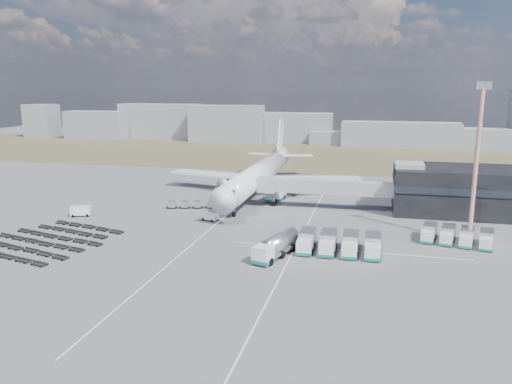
# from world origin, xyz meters

# --- Properties ---
(ground) EXTENTS (420.00, 420.00, 0.00)m
(ground) POSITION_xyz_m (0.00, 0.00, 0.00)
(ground) COLOR #565659
(ground) RESTS_ON ground
(grass_strip) EXTENTS (420.00, 90.00, 0.01)m
(grass_strip) POSITION_xyz_m (0.00, 110.00, 0.01)
(grass_strip) COLOR brown
(grass_strip) RESTS_ON ground
(lane_markings) EXTENTS (47.12, 110.00, 0.01)m
(lane_markings) POSITION_xyz_m (9.77, 3.00, 0.01)
(lane_markings) COLOR silver
(lane_markings) RESTS_ON ground
(terminal) EXTENTS (30.40, 16.40, 11.00)m
(terminal) POSITION_xyz_m (47.77, 23.96, 5.25)
(terminal) COLOR black
(terminal) RESTS_ON ground
(jet_bridge) EXTENTS (30.30, 3.80, 7.05)m
(jet_bridge) POSITION_xyz_m (15.90, 20.42, 5.05)
(jet_bridge) COLOR #939399
(jet_bridge) RESTS_ON ground
(airliner) EXTENTS (51.59, 64.53, 17.62)m
(airliner) POSITION_xyz_m (0.00, 32.38, 5.29)
(airliner) COLOR silver
(airliner) RESTS_ON ground
(skyline) EXTENTS (297.88, 22.79, 25.63)m
(skyline) POSITION_xyz_m (-3.78, 148.45, 8.04)
(skyline) COLOR gray
(skyline) RESTS_ON ground
(fuel_tanker) EXTENTS (6.18, 11.68, 3.67)m
(fuel_tanker) POSITION_xyz_m (13.69, -13.73, 1.83)
(fuel_tanker) COLOR silver
(fuel_tanker) RESTS_ON ground
(pushback_tug) EXTENTS (3.66, 2.74, 1.47)m
(pushback_tug) POSITION_xyz_m (-4.00, 4.73, 0.73)
(pushback_tug) COLOR silver
(pushback_tug) RESTS_ON ground
(utility_van) EXTENTS (4.58, 3.37, 2.24)m
(utility_van) POSITION_xyz_m (-32.05, 1.65, 1.12)
(utility_van) COLOR silver
(utility_van) RESTS_ON ground
(catering_truck) EXTENTS (4.27, 7.26, 3.12)m
(catering_truck) POSITION_xyz_m (5.60, 26.04, 1.60)
(catering_truck) COLOR silver
(catering_truck) RESTS_ON ground
(service_trucks_near) EXTENTS (13.60, 7.52, 3.02)m
(service_trucks_near) POSITION_xyz_m (23.56, -9.37, 1.64)
(service_trucks_near) COLOR silver
(service_trucks_near) RESTS_ON ground
(service_trucks_far) EXTENTS (12.77, 8.75, 2.60)m
(service_trucks_far) POSITION_xyz_m (43.50, 0.58, 1.41)
(service_trucks_far) COLOR silver
(service_trucks_far) RESTS_ON ground
(uld_row) EXTENTS (13.98, 5.09, 1.55)m
(uld_row) POSITION_xyz_m (-10.16, 14.13, 0.92)
(uld_row) COLOR black
(uld_row) RESTS_ON ground
(baggage_dollies) EXTENTS (23.83, 24.14, 0.65)m
(baggage_dollies) POSITION_xyz_m (-28.15, -15.52, 0.32)
(baggage_dollies) COLOR black
(baggage_dollies) RESTS_ON ground
(floodlight_mast) EXTENTS (2.67, 2.17, 28.11)m
(floodlight_mast) POSITION_xyz_m (45.72, 1.76, 14.09)
(floodlight_mast) COLOR red
(floodlight_mast) RESTS_ON ground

